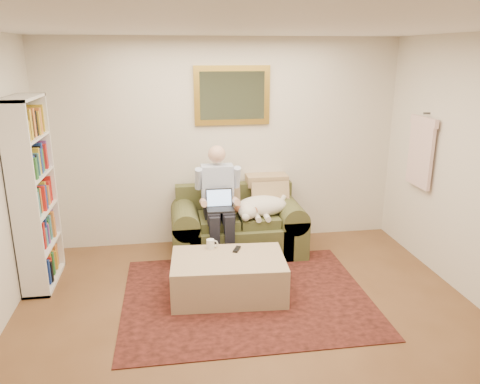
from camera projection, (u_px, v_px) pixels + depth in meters
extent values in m
cube|color=brown|center=(261.00, 351.00, 3.94)|extent=(4.50, 5.00, 0.01)
cube|color=white|center=(266.00, 24.00, 3.19)|extent=(4.50, 5.00, 0.01)
cube|color=beige|center=(223.00, 143.00, 5.93)|extent=(4.50, 0.01, 2.60)
cube|color=black|center=(246.00, 296.00, 4.81)|extent=(2.50, 2.01, 0.01)
cube|color=#585F32|center=(238.00, 238.00, 5.81)|extent=(1.23, 0.79, 0.40)
cube|color=#585F32|center=(234.00, 199.00, 6.02)|extent=(1.49, 0.17, 0.41)
cube|color=#585F32|center=(186.00, 237.00, 5.70)|extent=(0.32, 0.79, 0.82)
cube|color=#585F32|center=(288.00, 231.00, 5.89)|extent=(0.32, 0.79, 0.82)
cube|color=#585F32|center=(219.00, 221.00, 5.66)|extent=(0.47, 0.53, 0.11)
cube|color=#585F32|center=(258.00, 218.00, 5.73)|extent=(0.47, 0.53, 0.11)
cube|color=black|center=(220.00, 209.00, 5.43)|extent=(0.31, 0.22, 0.02)
cube|color=black|center=(219.00, 198.00, 5.50)|extent=(0.31, 0.06, 0.22)
cube|color=#99BFF2|center=(219.00, 198.00, 5.49)|extent=(0.29, 0.04, 0.19)
cube|color=tan|center=(228.00, 277.00, 4.79)|extent=(1.19, 0.80, 0.41)
cylinder|color=white|center=(210.00, 244.00, 4.95)|extent=(0.08, 0.08, 0.10)
cube|color=black|center=(237.00, 249.00, 4.91)|extent=(0.11, 0.16, 0.02)
cube|color=gold|center=(232.00, 95.00, 5.75)|extent=(0.94, 0.04, 0.72)
cube|color=gray|center=(232.00, 96.00, 5.73)|extent=(0.80, 0.01, 0.58)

